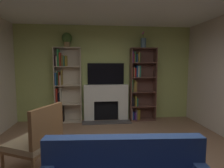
{
  "coord_description": "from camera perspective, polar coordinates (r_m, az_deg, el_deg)",
  "views": [
    {
      "loc": [
        -0.4,
        -2.58,
        1.64
      ],
      "look_at": [
        0.0,
        1.17,
        1.25
      ],
      "focal_mm": 29.95,
      "sensor_mm": 36.0,
      "label": 1
    }
  ],
  "objects": [
    {
      "name": "wall_back_accent",
      "position": [
        5.56,
        -1.95,
        3.22
      ],
      "size": [
        5.24,
        0.06,
        2.77
      ],
      "primitive_type": "cube",
      "color": "#B0C26B",
      "rests_on": "ground_plane"
    },
    {
      "name": "vase_with_flowers",
      "position": [
        5.6,
        9.55,
        12.31
      ],
      "size": [
        0.16,
        0.16,
        0.47
      ],
      "color": "slate",
      "rests_on": "bookshelf_right"
    },
    {
      "name": "bookshelf_left",
      "position": [
        5.49,
        -14.24,
        -0.08
      ],
      "size": [
        0.74,
        0.3,
        2.12
      ],
      "color": "beige",
      "rests_on": "ground_plane"
    },
    {
      "name": "tv",
      "position": [
        5.5,
        -1.91,
        3.12
      ],
      "size": [
        1.06,
        0.06,
        0.62
      ],
      "primitive_type": "cube",
      "color": "black",
      "rests_on": "fireplace"
    },
    {
      "name": "armchair",
      "position": [
        3.06,
        -21.69,
        -15.34
      ],
      "size": [
        0.81,
        0.85,
        1.06
      ],
      "color": "brown",
      "rests_on": "ground_plane"
    },
    {
      "name": "potted_plant",
      "position": [
        5.45,
        -13.61,
        13.24
      ],
      "size": [
        0.28,
        0.28,
        0.4
      ],
      "color": "#9B7C4D",
      "rests_on": "bookshelf_left"
    },
    {
      "name": "coffee_table",
      "position": [
        2.73,
        1.33,
        -22.84
      ],
      "size": [
        0.86,
        0.46,
        0.38
      ],
      "color": "#856548",
      "rests_on": "ground_plane"
    },
    {
      "name": "bookshelf_right",
      "position": [
        5.59,
        8.33,
        -0.17
      ],
      "size": [
        0.74,
        0.34,
        2.12
      ],
      "color": "brown",
      "rests_on": "ground_plane"
    },
    {
      "name": "fireplace",
      "position": [
        5.52,
        -1.82,
        -5.41
      ],
      "size": [
        1.39,
        0.52,
        1.06
      ],
      "color": "white",
      "rests_on": "ground_plane"
    }
  ]
}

